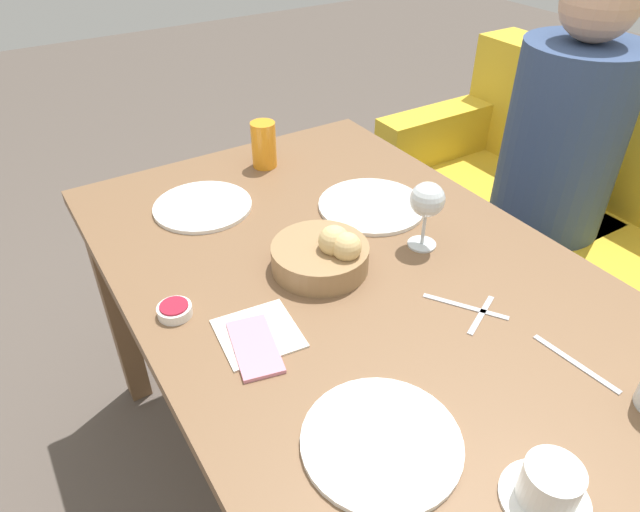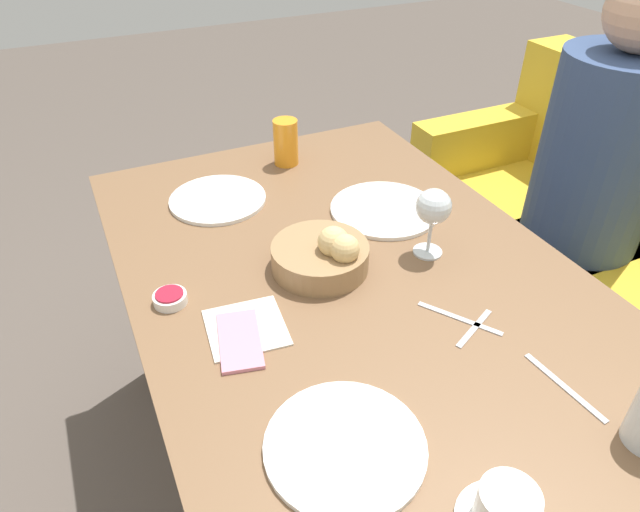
% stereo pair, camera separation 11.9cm
% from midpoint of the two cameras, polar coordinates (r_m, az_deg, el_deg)
% --- Properties ---
extents(ground_plane, '(10.00, 10.00, 0.00)m').
position_cam_midpoint_polar(ground_plane, '(1.77, 4.30, -21.32)').
color(ground_plane, '#564C44').
extents(dining_table, '(1.33, 0.90, 0.75)m').
position_cam_midpoint_polar(dining_table, '(1.27, 5.61, -5.15)').
color(dining_table, brown).
rests_on(dining_table, ground_plane).
extents(couch, '(1.47, 0.70, 0.86)m').
position_cam_midpoint_polar(couch, '(2.25, 28.93, -0.64)').
color(couch, gold).
rests_on(couch, ground_plane).
extents(seated_person, '(0.37, 0.48, 1.24)m').
position_cam_midpoint_polar(seated_person, '(2.06, 26.48, 4.25)').
color(seated_person, '#23232D').
rests_on(seated_person, ground_plane).
extents(bread_basket, '(0.21, 0.21, 0.11)m').
position_cam_midpoint_polar(bread_basket, '(1.18, 3.20, 0.01)').
color(bread_basket, '#99754C').
rests_on(bread_basket, dining_table).
extents(plate_near_left, '(0.24, 0.24, 0.01)m').
position_cam_midpoint_polar(plate_near_left, '(1.45, -7.88, 5.57)').
color(plate_near_left, white).
rests_on(plate_near_left, dining_table).
extents(plate_near_right, '(0.24, 0.24, 0.01)m').
position_cam_midpoint_polar(plate_near_right, '(0.89, 6.53, -18.59)').
color(plate_near_right, white).
rests_on(plate_near_right, dining_table).
extents(plate_far_center, '(0.26, 0.26, 0.01)m').
position_cam_midpoint_polar(plate_far_center, '(1.41, 8.86, 4.56)').
color(plate_far_center, white).
rests_on(plate_far_center, dining_table).
extents(juice_glass, '(0.07, 0.07, 0.13)m').
position_cam_midpoint_polar(juice_glass, '(1.59, -1.28, 11.25)').
color(juice_glass, orange).
rests_on(juice_glass, dining_table).
extents(wine_glass, '(0.08, 0.08, 0.16)m').
position_cam_midpoint_polar(wine_glass, '(1.22, 14.02, 4.50)').
color(wine_glass, silver).
rests_on(wine_glass, dining_table).
extents(coffee_cup, '(0.12, 0.12, 0.07)m').
position_cam_midpoint_polar(coffee_cup, '(0.86, 22.20, -22.77)').
color(coffee_cup, white).
rests_on(coffee_cup, dining_table).
extents(jam_bowl_berry, '(0.07, 0.07, 0.02)m').
position_cam_midpoint_polar(jam_bowl_berry, '(1.13, -11.90, -4.26)').
color(jam_bowl_berry, white).
rests_on(jam_bowl_berry, dining_table).
extents(fork_silver, '(0.15, 0.10, 0.00)m').
position_cam_midpoint_polar(fork_silver, '(1.13, 16.75, -6.12)').
color(fork_silver, '#B7B7BC').
rests_on(fork_silver, dining_table).
extents(knife_silver, '(0.17, 0.02, 0.00)m').
position_cam_midpoint_polar(knife_silver, '(1.07, 26.29, -11.79)').
color(knife_silver, '#B7B7BC').
rests_on(knife_silver, dining_table).
extents(spoon_coffee, '(0.07, 0.12, 0.00)m').
position_cam_midpoint_polar(spoon_coffee, '(1.12, 18.18, -7.01)').
color(spoon_coffee, '#B7B7BC').
rests_on(spoon_coffee, dining_table).
extents(napkin, '(0.16, 0.16, 0.00)m').
position_cam_midpoint_polar(napkin, '(1.06, -4.24, -7.28)').
color(napkin, silver).
rests_on(napkin, dining_table).
extents(cell_phone, '(0.16, 0.11, 0.01)m').
position_cam_midpoint_polar(cell_phone, '(1.04, -4.78, -8.54)').
color(cell_phone, pink).
rests_on(cell_phone, dining_table).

